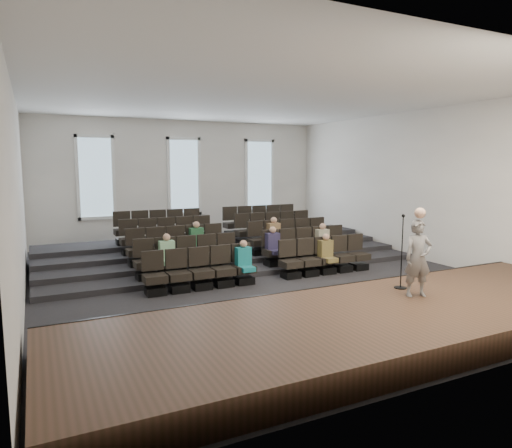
{
  "coord_description": "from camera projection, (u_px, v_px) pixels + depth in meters",
  "views": [
    {
      "loc": [
        -5.7,
        -11.47,
        3.16
      ],
      "look_at": [
        0.17,
        0.5,
        1.44
      ],
      "focal_mm": 32.0,
      "sensor_mm": 36.0,
      "label": 1
    }
  ],
  "objects": [
    {
      "name": "mic_stand",
      "position": [
        401.0,
        266.0,
        9.9
      ],
      "size": [
        0.27,
        0.27,
        1.63
      ],
      "color": "black",
      "rests_on": "stage"
    },
    {
      "name": "stage",
      "position": [
        379.0,
        322.0,
        8.54
      ],
      "size": [
        11.8,
        3.6,
        0.5
      ],
      "primitive_type": "cube",
      "color": "#432A1C",
      "rests_on": "ground"
    },
    {
      "name": "risers",
      "position": [
        218.0,
        251.0,
        15.91
      ],
      "size": [
        11.8,
        4.8,
        0.6
      ],
      "color": "black",
      "rests_on": "ground"
    },
    {
      "name": "stage_lip",
      "position": [
        325.0,
        298.0,
        10.11
      ],
      "size": [
        11.8,
        0.06,
        0.52
      ],
      "primitive_type": "cube",
      "color": "black",
      "rests_on": "ground"
    },
    {
      "name": "wall_left",
      "position": [
        17.0,
        195.0,
        10.16
      ],
      "size": [
        0.04,
        14.0,
        5.0
      ],
      "primitive_type": "cube",
      "color": "white",
      "rests_on": "ground"
    },
    {
      "name": "audience",
      "position": [
        260.0,
        245.0,
        13.53
      ],
      "size": [
        5.45,
        2.64,
        1.1
      ],
      "color": "#19797E",
      "rests_on": "seating_rows"
    },
    {
      "name": "ground",
      "position": [
        258.0,
        276.0,
        13.11
      ],
      "size": [
        14.0,
        14.0,
        0.0
      ],
      "primitive_type": "plane",
      "color": "black",
      "rests_on": "ground"
    },
    {
      "name": "ceiling",
      "position": [
        258.0,
        97.0,
        12.47
      ],
      "size": [
        12.0,
        14.0,
        0.02
      ],
      "primitive_type": "cube",
      "color": "white",
      "rests_on": "ground"
    },
    {
      "name": "speaker",
      "position": [
        418.0,
        258.0,
        9.26
      ],
      "size": [
        0.66,
        0.53,
        1.58
      ],
      "primitive_type": "imported",
      "rotation": [
        0.0,
        0.0,
        -0.31
      ],
      "color": "slate",
      "rests_on": "stage"
    },
    {
      "name": "seating_rows",
      "position": [
        237.0,
        244.0,
        14.39
      ],
      "size": [
        6.8,
        4.7,
        1.67
      ],
      "color": "black",
      "rests_on": "ground"
    },
    {
      "name": "wall_back",
      "position": [
        184.0,
        181.0,
        19.04
      ],
      "size": [
        12.0,
        0.04,
        5.0
      ],
      "primitive_type": "cube",
      "color": "white",
      "rests_on": "ground"
    },
    {
      "name": "wall_right",
      "position": [
        418.0,
        185.0,
        15.42
      ],
      "size": [
        0.04,
        14.0,
        5.0
      ],
      "primitive_type": "cube",
      "color": "white",
      "rests_on": "ground"
    },
    {
      "name": "wall_front",
      "position": [
        476.0,
        212.0,
        6.54
      ],
      "size": [
        12.0,
        0.04,
        5.0
      ],
      "primitive_type": "cube",
      "color": "white",
      "rests_on": "ground"
    },
    {
      "name": "windows",
      "position": [
        184.0,
        177.0,
        18.96
      ],
      "size": [
        8.44,
        0.1,
        3.24
      ],
      "color": "white",
      "rests_on": "wall_back"
    }
  ]
}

